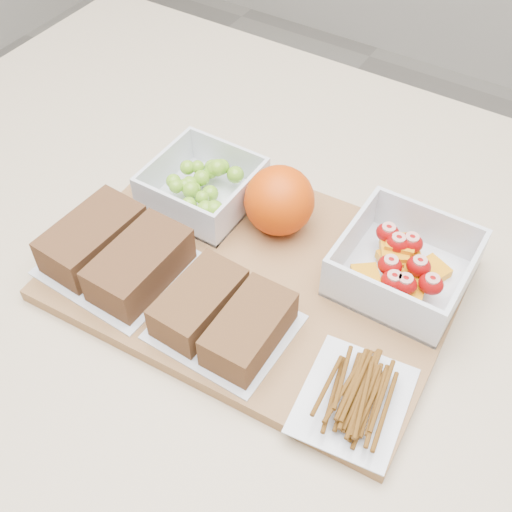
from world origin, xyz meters
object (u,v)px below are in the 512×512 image
object	(u,v)px
cutting_board	(257,276)
orange	(279,201)
sandwich_bag_left	(116,252)
fruit_container	(403,267)
grape_container	(204,187)
sandwich_bag_center	(224,316)
pretzel_bag	(355,394)

from	to	relation	value
cutting_board	orange	world-z (taller)	orange
sandwich_bag_left	fruit_container	bearing A→B (deg)	28.11
fruit_container	sandwich_bag_left	xyz separation A→B (m)	(-0.27, -0.15, 0.00)
grape_container	orange	world-z (taller)	orange
sandwich_bag_left	sandwich_bag_center	distance (m)	0.15
orange	sandwich_bag_left	size ratio (longest dim) A/B	0.52
fruit_container	pretzel_bag	bearing A→B (deg)	-82.06
fruit_container	pretzel_bag	world-z (taller)	fruit_container
orange	sandwich_bag_left	world-z (taller)	orange
grape_container	sandwich_bag_center	distance (m)	0.19
grape_container	sandwich_bag_center	world-z (taller)	grape_container
fruit_container	orange	size ratio (longest dim) A/B	1.64
cutting_board	grape_container	world-z (taller)	grape_container
grape_container	sandwich_bag_center	xyz separation A→B (m)	(0.13, -0.15, -0.00)
cutting_board	grape_container	distance (m)	0.13
grape_container	sandwich_bag_center	bearing A→B (deg)	-49.19
pretzel_bag	cutting_board	bearing A→B (deg)	151.36
fruit_container	sandwich_bag_center	distance (m)	0.20
orange	cutting_board	bearing A→B (deg)	-77.63
sandwich_bag_left	pretzel_bag	world-z (taller)	sandwich_bag_left
fruit_container	sandwich_bag_center	world-z (taller)	fruit_container
pretzel_bag	fruit_container	bearing A→B (deg)	97.94
fruit_container	sandwich_bag_left	bearing A→B (deg)	-151.89
cutting_board	fruit_container	size ratio (longest dim) A/B	3.17
grape_container	fruit_container	size ratio (longest dim) A/B	0.89
sandwich_bag_left	sandwich_bag_center	size ratio (longest dim) A/B	1.15
pretzel_bag	orange	bearing A→B (deg)	137.71
fruit_container	sandwich_bag_left	world-z (taller)	fruit_container
cutting_board	fruit_container	distance (m)	0.16
grape_container	cutting_board	bearing A→B (deg)	-29.08
sandwich_bag_left	cutting_board	bearing A→B (deg)	28.86
grape_container	sandwich_bag_left	distance (m)	0.14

